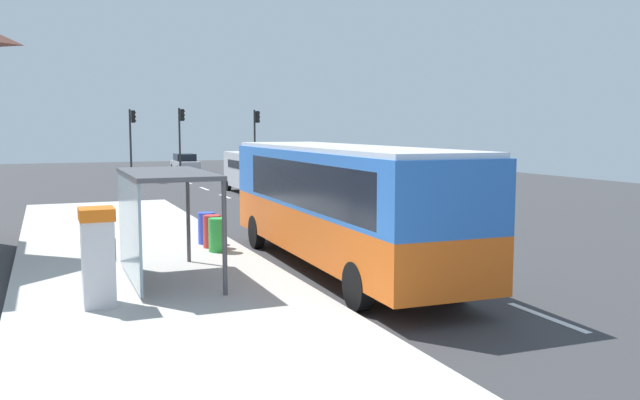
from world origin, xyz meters
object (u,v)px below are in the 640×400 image
Objects in this scene: white_van at (253,169)px; sedan_near at (185,162)px; recycling_bin_green at (218,235)px; recycling_bin_red at (212,231)px; ticket_machine at (98,256)px; traffic_light_far_side at (132,134)px; bus at (339,199)px; bus_shelter at (153,198)px; traffic_light_near_side at (256,133)px; recycling_bin_blue at (207,228)px; traffic_light_median at (181,132)px.

sedan_near is at bearing 89.71° from white_van.
recycling_bin_green is 0.70m from recycling_bin_red.
sedan_near is 44.20m from ticket_machine.
ticket_machine is at bearing -97.86° from traffic_light_far_side.
bus reaches higher than white_van.
bus_shelter is (-3.31, -31.91, -1.21)m from traffic_light_far_side.
recycling_bin_red is 29.17m from traffic_light_near_side.
bus is 2.13× the size of white_van.
recycling_bin_green is (-6.40, -17.98, -0.69)m from white_van.
traffic_light_near_side is at bearing 70.02° from recycling_bin_blue.
bus_shelter is at bearing -101.93° from sedan_near.
ticket_machine is 7.18m from recycling_bin_blue.
white_van is at bearing 69.67° from recycling_bin_red.
recycling_bin_blue is at bearing -111.11° from white_van.
ticket_machine is (-9.95, -22.79, -0.17)m from white_van.
traffic_light_near_side reaches higher than ticket_machine.
recycling_bin_green is 1.00× the size of recycling_bin_blue.
traffic_light_median reaches higher than bus_shelter.
recycling_bin_blue is 5.16m from bus_shelter.
traffic_light_far_side is at bearing 82.14° from ticket_machine.
traffic_light_far_side is at bearing 115.93° from white_van.
bus is at bearing -100.66° from white_van.
traffic_light_near_side reaches higher than traffic_light_far_side.
recycling_bin_green is at bearing -90.00° from recycling_bin_red.
recycling_bin_blue is at bearing -99.24° from traffic_light_median.
sedan_near is 11.08m from traffic_light_far_side.
traffic_light_median is (4.60, 29.68, 2.74)m from recycling_bin_green.
traffic_light_median is (-1.80, 11.70, 2.05)m from white_van.
bus_shelter reaches higher than sedan_near.
white_van is at bearing -81.25° from traffic_light_median.
white_van is at bearing 70.40° from recycling_bin_green.
traffic_light_median is at bearing -102.55° from sedan_near.
bus_shelter is at bearing -177.23° from bus.
sedan_near is (4.01, 41.03, -1.05)m from bus.
recycling_bin_blue is at bearing -109.98° from traffic_light_near_side.
recycling_bin_red is 0.24× the size of bus_shelter.
sedan_near reaches higher than recycling_bin_green.
recycling_bin_red is (-6.50, -37.52, -0.14)m from sedan_near.
ticket_machine is 2.04× the size of recycling_bin_green.
traffic_light_far_side is 0.97× the size of traffic_light_median.
bus is at bearing -103.14° from traffic_light_near_side.
bus is 41.24m from sedan_near.
bus is at bearing 2.77° from bus_shelter.
traffic_light_near_side is at bearing 71.91° from white_van.
sedan_near is 0.87× the size of traffic_light_median.
bus is 4.71m from bus_shelter.
recycling_bin_green is (-6.50, -38.22, -0.14)m from sedan_near.
sedan_near is 4.66× the size of recycling_bin_green.
ticket_machine reaches higher than recycling_bin_blue.
white_van reaches higher than recycling_bin_green.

